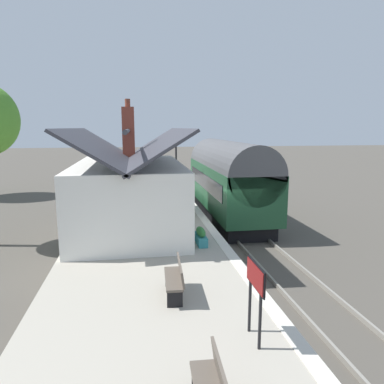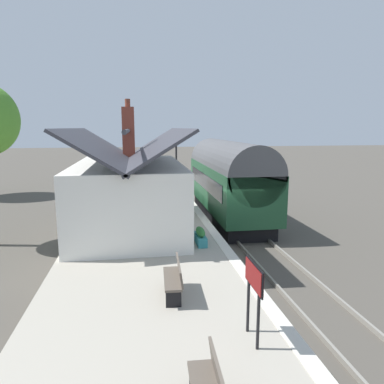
{
  "view_description": "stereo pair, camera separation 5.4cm",
  "coord_description": "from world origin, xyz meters",
  "px_view_note": "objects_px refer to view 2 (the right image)",
  "views": [
    {
      "loc": [
        -14.82,
        4.18,
        5.04
      ],
      "look_at": [
        2.02,
        1.5,
        1.96
      ],
      "focal_mm": 33.45,
      "sensor_mm": 36.0,
      "label": 1
    },
    {
      "loc": [
        -14.83,
        4.13,
        5.04
      ],
      "look_at": [
        2.02,
        1.5,
        1.96
      ],
      "focal_mm": 33.45,
      "sensor_mm": 36.0,
      "label": 2
    }
  ],
  "objects_px": {
    "station_building": "(129,192)",
    "bench_platform_end": "(151,180)",
    "bench_by_lamp": "(154,187)",
    "lamp_post_platform": "(176,153)",
    "station_sign_board": "(254,283)",
    "planter_by_door": "(200,236)",
    "train": "(228,179)",
    "bench_near_building": "(175,277)"
  },
  "relations": [
    {
      "from": "station_building",
      "to": "lamp_post_platform",
      "type": "height_order",
      "value": "station_building"
    },
    {
      "from": "train",
      "to": "bench_by_lamp",
      "type": "relative_size",
      "value": 7.01
    },
    {
      "from": "bench_near_building",
      "to": "station_building",
      "type": "bearing_deg",
      "value": 10.25
    },
    {
      "from": "lamp_post_platform",
      "to": "train",
      "type": "bearing_deg",
      "value": -104.38
    },
    {
      "from": "bench_platform_end",
      "to": "bench_by_lamp",
      "type": "height_order",
      "value": "same"
    },
    {
      "from": "bench_platform_end",
      "to": "station_sign_board",
      "type": "bearing_deg",
      "value": -176.5
    },
    {
      "from": "lamp_post_platform",
      "to": "planter_by_door",
      "type": "bearing_deg",
      "value": 179.83
    },
    {
      "from": "station_building",
      "to": "lamp_post_platform",
      "type": "distance_m",
      "value": 5.87
    },
    {
      "from": "bench_platform_end",
      "to": "bench_near_building",
      "type": "bearing_deg",
      "value": 179.48
    },
    {
      "from": "station_building",
      "to": "bench_near_building",
      "type": "distance_m",
      "value": 6.65
    },
    {
      "from": "train",
      "to": "lamp_post_platform",
      "type": "xyz_separation_m",
      "value": [
        0.72,
        2.83,
        1.43
      ]
    },
    {
      "from": "planter_by_door",
      "to": "lamp_post_platform",
      "type": "bearing_deg",
      "value": -0.17
    },
    {
      "from": "station_building",
      "to": "bench_by_lamp",
      "type": "xyz_separation_m",
      "value": [
        7.29,
        -1.37,
        -0.98
      ]
    },
    {
      "from": "bench_platform_end",
      "to": "lamp_post_platform",
      "type": "height_order",
      "value": "lamp_post_platform"
    },
    {
      "from": "lamp_post_platform",
      "to": "station_sign_board",
      "type": "relative_size",
      "value": 2.47
    },
    {
      "from": "bench_by_lamp",
      "to": "planter_by_door",
      "type": "relative_size",
      "value": 1.33
    },
    {
      "from": "bench_near_building",
      "to": "train",
      "type": "bearing_deg",
      "value": -20.97
    },
    {
      "from": "train",
      "to": "station_sign_board",
      "type": "xyz_separation_m",
      "value": [
        -12.98,
        2.89,
        -0.07
      ]
    },
    {
      "from": "bench_platform_end",
      "to": "station_sign_board",
      "type": "xyz_separation_m",
      "value": [
        -18.64,
        -1.14,
        0.71
      ]
    },
    {
      "from": "station_building",
      "to": "train",
      "type": "bearing_deg",
      "value": -50.36
    },
    {
      "from": "bench_by_lamp",
      "to": "train",
      "type": "bearing_deg",
      "value": -125.65
    },
    {
      "from": "bench_near_building",
      "to": "planter_by_door",
      "type": "relative_size",
      "value": 1.33
    },
    {
      "from": "bench_near_building",
      "to": "planter_by_door",
      "type": "distance_m",
      "value": 4.08
    },
    {
      "from": "planter_by_door",
      "to": "station_building",
      "type": "bearing_deg",
      "value": 43.71
    },
    {
      "from": "train",
      "to": "bench_near_building",
      "type": "relative_size",
      "value": 6.99
    },
    {
      "from": "bench_platform_end",
      "to": "lamp_post_platform",
      "type": "xyz_separation_m",
      "value": [
        -4.94,
        -1.2,
        2.22
      ]
    },
    {
      "from": "bench_by_lamp",
      "to": "lamp_post_platform",
      "type": "bearing_deg",
      "value": -151.55
    },
    {
      "from": "train",
      "to": "planter_by_door",
      "type": "relative_size",
      "value": 9.29
    },
    {
      "from": "planter_by_door",
      "to": "station_sign_board",
      "type": "bearing_deg",
      "value": 179.63
    },
    {
      "from": "bench_near_building",
      "to": "bench_by_lamp",
      "type": "xyz_separation_m",
      "value": [
        13.75,
        -0.2,
        0.0
      ]
    },
    {
      "from": "bench_platform_end",
      "to": "bench_by_lamp",
      "type": "relative_size",
      "value": 0.99
    },
    {
      "from": "station_building",
      "to": "bench_near_building",
      "type": "relative_size",
      "value": 5.57
    },
    {
      "from": "planter_by_door",
      "to": "station_sign_board",
      "type": "relative_size",
      "value": 0.68
    },
    {
      "from": "bench_platform_end",
      "to": "bench_by_lamp",
      "type": "distance_m",
      "value": 2.81
    },
    {
      "from": "bench_near_building",
      "to": "planter_by_door",
      "type": "height_order",
      "value": "bench_near_building"
    },
    {
      "from": "station_building",
      "to": "bench_platform_end",
      "type": "relative_size",
      "value": 5.63
    },
    {
      "from": "bench_by_lamp",
      "to": "lamp_post_platform",
      "type": "xyz_separation_m",
      "value": [
        -2.13,
        -1.15,
        2.22
      ]
    },
    {
      "from": "bench_platform_end",
      "to": "station_sign_board",
      "type": "relative_size",
      "value": 0.89
    },
    {
      "from": "train",
      "to": "bench_near_building",
      "type": "bearing_deg",
      "value": 159.03
    },
    {
      "from": "train",
      "to": "bench_near_building",
      "type": "distance_m",
      "value": 11.7
    },
    {
      "from": "bench_near_building",
      "to": "lamp_post_platform",
      "type": "relative_size",
      "value": 0.37
    },
    {
      "from": "planter_by_door",
      "to": "bench_platform_end",
      "type": "bearing_deg",
      "value": 5.3
    }
  ]
}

